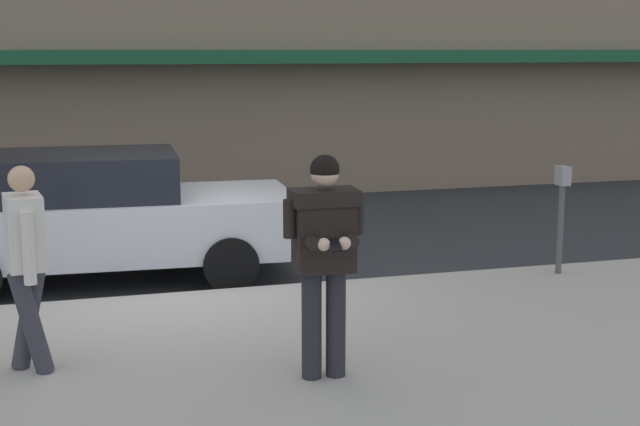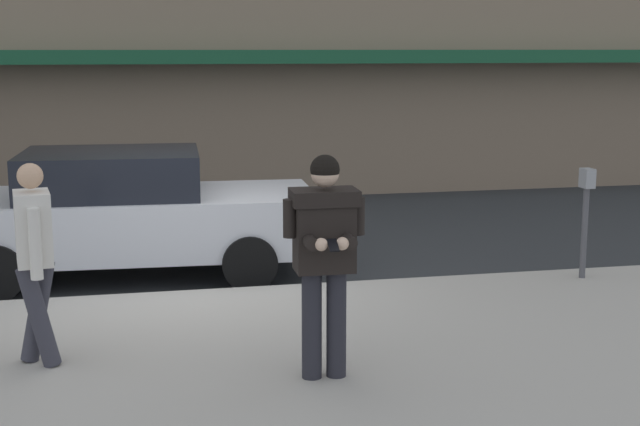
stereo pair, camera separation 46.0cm
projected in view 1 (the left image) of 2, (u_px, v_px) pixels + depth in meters
name	position (u px, v px, depth m)	size (l,w,h in m)	color
ground_plane	(168.00, 300.00, 9.86)	(80.00, 80.00, 0.00)	#2B2D30
sidewalk	(327.00, 374.00, 7.42)	(32.00, 5.30, 0.14)	#A8A399
curb_paint_line	(255.00, 292.00, 10.17)	(28.00, 0.12, 0.01)	silver
parked_sedan_mid	(100.00, 215.00, 10.59)	(4.58, 2.10, 1.54)	silver
man_texting_on_phone	(324.00, 242.00, 6.97)	(0.65, 0.59, 1.81)	#23232B
pedestrian_in_light_coat	(26.00, 256.00, 7.15)	(0.37, 0.60, 1.70)	#33333D
parking_meter	(561.00, 204.00, 10.32)	(0.12, 0.18, 1.27)	#4C4C51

